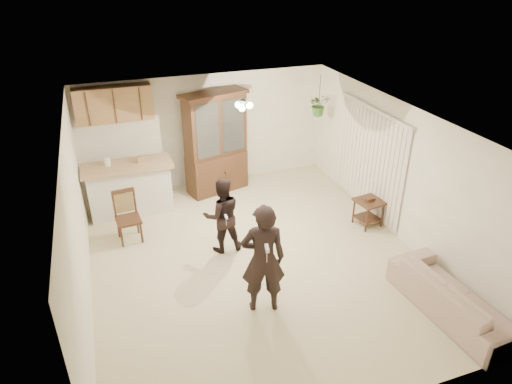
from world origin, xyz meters
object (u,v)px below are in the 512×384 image
object	(u,v)px
child	(222,217)
chair_bar	(129,227)
side_table	(368,212)
adult	(263,258)
sofa	(455,293)
china_hutch	(216,144)
chair_hutch_left	(223,174)
chair_hutch_right	(221,174)

from	to	relation	value
child	chair_bar	size ratio (longest dim) A/B	1.39
side_table	chair_bar	bearing A→B (deg)	167.36
adult	child	bearing A→B (deg)	-71.48
adult	chair_bar	distance (m)	3.11
adult	child	world-z (taller)	adult
sofa	china_hutch	bearing A→B (deg)	19.98
chair_bar	chair_hutch_left	size ratio (longest dim) A/B	0.85
side_table	chair_bar	distance (m)	4.56
sofa	chair_hutch_right	world-z (taller)	chair_hutch_right
adult	chair_bar	xyz separation A→B (m)	(-1.69, 2.53, -0.63)
chair_hutch_left	child	bearing A→B (deg)	-57.23
chair_bar	chair_hutch_right	world-z (taller)	chair_bar
china_hutch	chair_hutch_left	distance (m)	0.80
china_hutch	adult	bearing A→B (deg)	-110.73
china_hutch	side_table	xyz separation A→B (m)	(2.38, -2.45, -0.82)
child	chair_hutch_right	size ratio (longest dim) A/B	1.45
sofa	child	bearing A→B (deg)	41.34
child	side_table	xyz separation A→B (m)	(2.90, -0.14, -0.40)
china_hutch	chair_bar	xyz separation A→B (m)	(-2.07, -1.45, -0.83)
chair_hutch_right	adult	bearing A→B (deg)	71.77
chair_bar	chair_hutch_left	bearing A→B (deg)	29.55
china_hutch	side_table	world-z (taller)	china_hutch
sofa	chair_hutch_left	world-z (taller)	chair_hutch_left
sofa	child	xyz separation A→B (m)	(-2.74, 2.72, 0.31)
chair_bar	chair_hutch_right	distance (m)	2.77
chair_hutch_left	sofa	bearing A→B (deg)	-19.31
child	chair_bar	distance (m)	1.81
adult	child	size ratio (longest dim) A/B	1.33
china_hutch	chair_hutch_right	distance (m)	0.88
adult	chair_bar	world-z (taller)	adult
adult	chair_bar	bearing A→B (deg)	-42.56
adult	china_hutch	distance (m)	4.00
adult	chair_hutch_left	distance (m)	4.13
child	chair_hutch_right	bearing A→B (deg)	-101.85
child	chair_hutch_right	distance (m)	2.63
child	side_table	size ratio (longest dim) A/B	2.27
sofa	chair_hutch_right	bearing A→B (deg)	17.75
china_hutch	chair_bar	size ratio (longest dim) A/B	2.29
sofa	chair_hutch_left	distance (m)	5.51
sofa	china_hutch	world-z (taller)	china_hutch
child	chair_hutch_right	world-z (taller)	child
sofa	child	size ratio (longest dim) A/B	1.39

